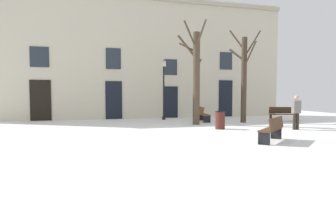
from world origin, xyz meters
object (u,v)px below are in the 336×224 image
at_px(tree_center, 244,77).
at_px(streetlamp, 164,83).
at_px(tree_near_facade, 196,75).
at_px(litter_bin, 220,120).
at_px(bench_facing_shops, 272,129).
at_px(bench_far_corner, 283,114).
at_px(person_crossing_plaza, 296,111).
at_px(bench_back_to_back_left, 203,114).

distance_m(tree_center, streetlamp, 5.10).
distance_m(tree_near_facade, streetlamp, 3.52).
distance_m(tree_center, litter_bin, 4.47).
relative_size(litter_bin, bench_facing_shops, 0.54).
xyz_separation_m(litter_bin, bench_facing_shops, (0.14, -3.95, 0.02)).
height_order(bench_far_corner, person_crossing_plaza, person_crossing_plaza).
bearing_deg(bench_back_to_back_left, bench_facing_shops, -175.05).
xyz_separation_m(streetlamp, bench_far_corner, (6.89, -3.03, -1.93)).
relative_size(bench_facing_shops, person_crossing_plaza, 0.98).
bearing_deg(bench_back_to_back_left, streetlamp, 56.80).
relative_size(bench_back_to_back_left, bench_facing_shops, 1.12).
bearing_deg(bench_far_corner, streetlamp, 176.69).
distance_m(tree_near_facade, person_crossing_plaza, 5.44).
relative_size(litter_bin, person_crossing_plaza, 0.53).
relative_size(streetlamp, bench_facing_shops, 2.45).
relative_size(litter_bin, bench_back_to_back_left, 0.48).
bearing_deg(bench_far_corner, bench_back_to_back_left, -173.59).
height_order(tree_near_facade, bench_far_corner, tree_near_facade).
bearing_deg(bench_facing_shops, bench_back_to_back_left, -134.40).
relative_size(bench_back_to_back_left, person_crossing_plaza, 1.10).
bearing_deg(person_crossing_plaza, bench_far_corner, 61.92).
distance_m(bench_far_corner, person_crossing_plaza, 4.41).
relative_size(tree_center, litter_bin, 6.46).
relative_size(streetlamp, bench_far_corner, 2.23).
bearing_deg(bench_far_corner, bench_facing_shops, -108.95).
relative_size(tree_near_facade, tree_center, 1.00).
bearing_deg(bench_far_corner, tree_near_facade, -156.31).
height_order(tree_near_facade, litter_bin, tree_near_facade).
bearing_deg(tree_near_facade, bench_far_corner, 3.21).
distance_m(bench_facing_shops, person_crossing_plaza, 4.30).
xyz_separation_m(streetlamp, bench_back_to_back_left, (2.01, -1.81, -1.93)).
height_order(streetlamp, litter_bin, streetlamp).
xyz_separation_m(tree_center, person_crossing_plaza, (0.60, -3.84, -1.81)).
xyz_separation_m(bench_back_to_back_left, bench_facing_shops, (-0.54, -7.81, 0.00)).
xyz_separation_m(litter_bin, bench_far_corner, (5.55, 2.64, 0.02)).
bearing_deg(tree_near_facade, bench_back_to_back_left, 55.86).
bearing_deg(bench_far_corner, litter_bin, -134.13).
bearing_deg(bench_facing_shops, tree_near_facade, -125.73).
height_order(streetlamp, bench_facing_shops, streetlamp).
height_order(tree_center, litter_bin, tree_center).
distance_m(bench_back_to_back_left, bench_far_corner, 5.03).
bearing_deg(person_crossing_plaza, litter_bin, 162.47).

